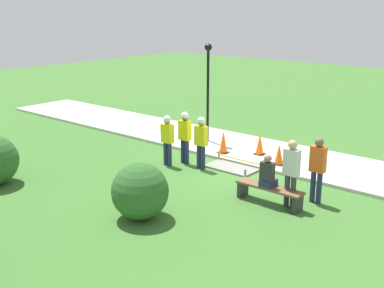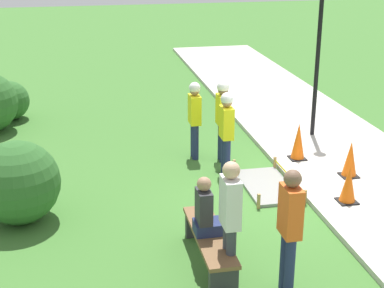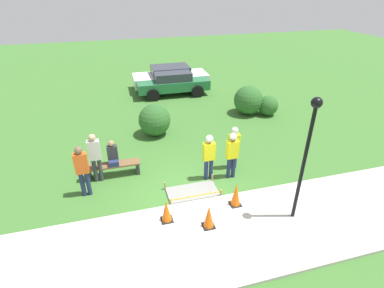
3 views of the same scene
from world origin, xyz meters
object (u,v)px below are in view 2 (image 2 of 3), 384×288
object	(u,v)px
bystander_in_gray_shirt	(230,215)
worker_trainee	(226,127)
traffic_cone_sidewalk_edge	(298,141)
worker_assistant	(195,114)
park_bench	(210,242)
traffic_cone_near_patch	(348,184)
worker_supervisor	(223,114)
lamppost_near	(320,32)
bystander_in_orange_shirt	(290,224)
traffic_cone_far_patch	(350,159)
person_seated_on_bench	(206,211)

from	to	relation	value
bystander_in_gray_shirt	worker_trainee	bearing A→B (deg)	-13.75
traffic_cone_sidewalk_edge	worker_assistant	xyz separation A→B (m)	(0.75, 2.08, 0.51)
park_bench	bystander_in_gray_shirt	world-z (taller)	bystander_in_gray_shirt
worker_trainee	traffic_cone_sidewalk_edge	bearing A→B (deg)	-78.80
traffic_cone_sidewalk_edge	traffic_cone_near_patch	bearing A→B (deg)	-177.08
traffic_cone_sidewalk_edge	worker_trainee	xyz separation A→B (m)	(-0.33, 1.66, 0.53)
worker_assistant	bystander_in_gray_shirt	distance (m)	4.83
traffic_cone_sidewalk_edge	park_bench	distance (m)	4.47
worker_supervisor	bystander_in_gray_shirt	size ratio (longest dim) A/B	0.97
worker_trainee	lamppost_near	distance (m)	3.47
park_bench	worker_supervisor	bearing A→B (deg)	-16.61
worker_trainee	bystander_in_gray_shirt	distance (m)	3.84
park_bench	lamppost_near	xyz separation A→B (m)	(4.97, -3.65, 2.18)
traffic_cone_sidewalk_edge	bystander_in_orange_shirt	xyz separation A→B (m)	(-4.44, 1.86, 0.54)
traffic_cone_far_patch	lamppost_near	bearing A→B (deg)	-5.91
worker_assistant	park_bench	bearing A→B (deg)	171.35
traffic_cone_sidewalk_edge	traffic_cone_far_patch	bearing A→B (deg)	-148.65
park_bench	worker_trainee	bearing A→B (deg)	-18.48
person_seated_on_bench	worker_trainee	size ratio (longest dim) A/B	0.52
traffic_cone_far_patch	worker_supervisor	world-z (taller)	worker_supervisor
traffic_cone_near_patch	worker_assistant	distance (m)	3.69
traffic_cone_far_patch	worker_supervisor	bearing A→B (deg)	54.83
traffic_cone_far_patch	worker_assistant	size ratio (longest dim) A/B	0.43
traffic_cone_far_patch	worker_assistant	xyz separation A→B (m)	(1.84, 2.74, 0.54)
traffic_cone_sidewalk_edge	lamppost_near	world-z (taller)	lamppost_near
traffic_cone_near_patch	person_seated_on_bench	distance (m)	3.20
traffic_cone_near_patch	person_seated_on_bench	bearing A→B (deg)	114.54
worker_assistant	traffic_cone_near_patch	bearing A→B (deg)	-143.17
traffic_cone_near_patch	worker_supervisor	size ratio (longest dim) A/B	0.39
bystander_in_orange_shirt	bystander_in_gray_shirt	bearing A→B (deg)	61.66
traffic_cone_sidewalk_edge	lamppost_near	xyz separation A→B (m)	(1.44, -0.92, 2.04)
worker_supervisor	bystander_in_gray_shirt	distance (m)	4.64
person_seated_on_bench	lamppost_near	xyz separation A→B (m)	(4.93, -3.70, 1.69)
traffic_cone_near_patch	bystander_in_orange_shirt	distance (m)	3.06
worker_supervisor	bystander_in_orange_shirt	xyz separation A→B (m)	(-4.90, 0.32, -0.02)
person_seated_on_bench	worker_supervisor	size ratio (longest dim) A/B	0.51
worker_assistant	worker_trainee	distance (m)	1.16
person_seated_on_bench	worker_trainee	bearing A→B (deg)	-19.52
park_bench	person_seated_on_bench	size ratio (longest dim) A/B	2.12
bystander_in_orange_shirt	worker_trainee	bearing A→B (deg)	-2.77
park_bench	bystander_in_orange_shirt	bearing A→B (deg)	-136.09
lamppost_near	person_seated_on_bench	bearing A→B (deg)	143.09
bystander_in_gray_shirt	traffic_cone_sidewalk_edge	bearing A→B (deg)	-32.37
bystander_in_gray_shirt	worker_assistant	bearing A→B (deg)	-5.85
traffic_cone_near_patch	bystander_in_orange_shirt	world-z (taller)	bystander_in_orange_shirt
worker_supervisor	worker_assistant	xyz separation A→B (m)	(0.29, 0.54, -0.05)
bystander_in_orange_shirt	bystander_in_gray_shirt	xyz separation A→B (m)	(0.38, 0.71, 0.01)
park_bench	worker_supervisor	xyz separation A→B (m)	(4.00, -1.19, 0.70)
worker_supervisor	worker_trainee	distance (m)	0.80
worker_assistant	bystander_in_gray_shirt	bearing A→B (deg)	174.15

